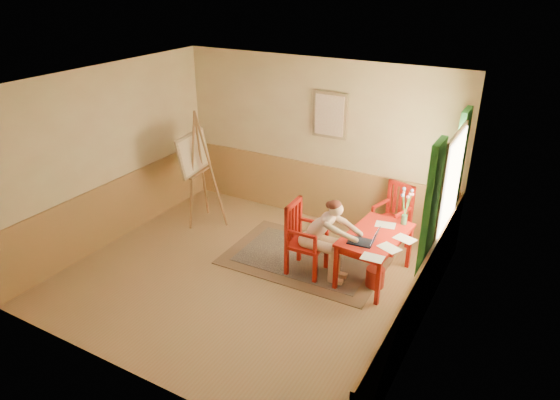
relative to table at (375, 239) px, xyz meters
The scene contains 14 objects.
room 1.98m from the table, 152.20° to the right, with size 5.04×4.54×2.84m.
wainscot 1.62m from the table, behind, with size 5.00×4.50×1.00m.
window 1.11m from the table, 17.23° to the left, with size 0.12×2.01×2.20m.
wall_portrait 2.30m from the table, 135.18° to the left, with size 0.60×0.05×0.76m.
rug 1.24m from the table, behind, with size 2.43×1.64×0.02m.
table is the anchor object (origin of this frame).
chair_left 1.01m from the table, 161.12° to the right, with size 0.52×0.50×1.09m.
chair_back 1.00m from the table, 93.14° to the left, with size 0.58×0.60×1.06m.
figure 0.73m from the table, 154.00° to the right, with size 0.92×0.40×1.24m.
laptop 0.36m from the table, 96.78° to the right, with size 0.41×0.27×0.24m.
papers 0.28m from the table, 31.89° to the right, with size 0.69×1.18×0.00m.
vase 0.64m from the table, 63.45° to the left, with size 0.19×0.27×0.54m.
wastebasket 0.53m from the table, 61.47° to the right, with size 0.26×0.26×0.28m, color #9F2E22.
easel 3.34m from the table, behind, with size 0.72×0.89×2.00m.
Camera 1 is at (3.43, -5.12, 4.07)m, focal length 32.10 mm.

